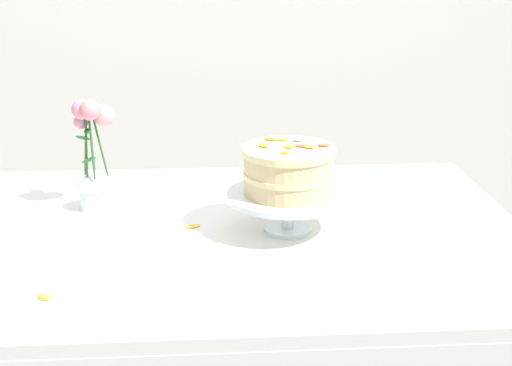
# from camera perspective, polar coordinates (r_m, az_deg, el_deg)

# --- Properties ---
(dining_table) EXTENTS (1.40, 1.00, 0.74)m
(dining_table) POSITION_cam_1_polar(r_m,az_deg,el_deg) (1.76, -1.59, -6.61)
(dining_table) COLOR white
(dining_table) RESTS_ON ground
(linen_napkin) EXTENTS (0.35, 0.35, 0.00)m
(linen_napkin) POSITION_cam_1_polar(r_m,az_deg,el_deg) (1.72, 2.50, -3.87)
(linen_napkin) COLOR white
(linen_napkin) RESTS_ON dining_table
(cake_stand) EXTENTS (0.29, 0.29, 0.10)m
(cake_stand) POSITION_cam_1_polar(r_m,az_deg,el_deg) (1.69, 2.54, -1.32)
(cake_stand) COLOR silver
(cake_stand) RESTS_ON linen_napkin
(layer_cake) EXTENTS (0.22, 0.22, 0.12)m
(layer_cake) POSITION_cam_1_polar(r_m,az_deg,el_deg) (1.67, 2.57, 1.03)
(layer_cake) COLOR beige
(layer_cake) RESTS_ON cake_stand
(flower_vase) EXTENTS (0.11, 0.10, 0.29)m
(flower_vase) POSITION_cam_1_polar(r_m,az_deg,el_deg) (1.87, -12.82, 2.09)
(flower_vase) COLOR silver
(flower_vase) RESTS_ON dining_table
(loose_petal_0) EXTENTS (0.04, 0.04, 0.00)m
(loose_petal_0) POSITION_cam_1_polar(r_m,az_deg,el_deg) (1.48, -16.43, -8.66)
(loose_petal_0) COLOR orange
(loose_petal_0) RESTS_ON dining_table
(loose_petal_1) EXTENTS (0.05, 0.04, 0.00)m
(loose_petal_1) POSITION_cam_1_polar(r_m,az_deg,el_deg) (1.76, -5.07, -3.41)
(loose_petal_1) COLOR yellow
(loose_petal_1) RESTS_ON dining_table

